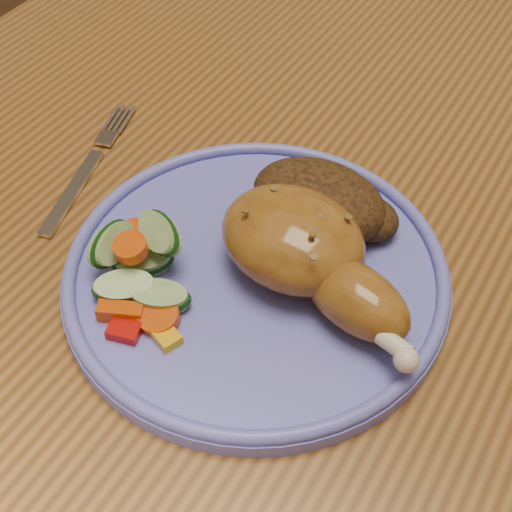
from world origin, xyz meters
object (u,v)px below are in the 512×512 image
Objects in this scene: chair_far at (507,89)px; fork at (85,171)px; plate at (256,275)px; dining_table at (333,284)px.

fork is at bearing -106.68° from chair_far.
chair_far is at bearing 88.04° from plate.
dining_table is 0.23m from fork.
dining_table is 1.54× the size of chair_far.
chair_far reaches higher than dining_table.
dining_table is 0.65m from chair_far.
dining_table is at bearing 74.94° from plate.
plate is at bearing -8.06° from fork.
fork is at bearing 171.94° from plate.
fork is (-0.21, -0.69, 0.26)m from chair_far.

